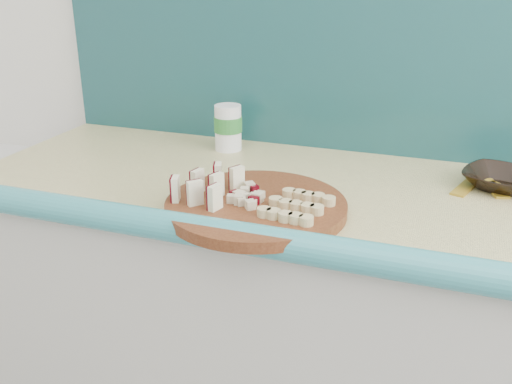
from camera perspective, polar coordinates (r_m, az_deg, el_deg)
The scene contains 9 objects.
kitchen_counter at distance 1.49m, azimuth 16.90°, elevation -17.35°, with size 2.20×0.63×0.91m.
backsplash at distance 1.47m, azimuth 20.74°, elevation 12.16°, with size 2.20×0.02×0.50m, color teal.
cutting_board at distance 1.14m, azimuth 0.00°, elevation -1.46°, with size 0.36×0.36×0.02m, color #471F0F.
apple_wedges at distance 1.16m, azimuth -4.86°, elevation 0.68°, with size 0.11×0.15×0.05m.
apple_chunks at distance 1.15m, azimuth -1.01°, elevation -0.29°, with size 0.06×0.06×0.02m.
banana_slices at distance 1.10m, azimuth 4.09°, elevation -1.41°, with size 0.13×0.15×0.02m.
brown_bowl at distance 1.37m, azimuth 23.35°, elevation 1.10°, with size 0.16×0.16×0.04m, color black.
canister at distance 1.52m, azimuth -2.81°, elevation 6.54°, with size 0.07×0.07×0.12m.
banana_peel at distance 1.36m, azimuth 22.41°, elevation 0.35°, with size 0.19×0.16×0.01m.
Camera 1 is at (0.08, 0.33, 1.38)m, focal length 40.00 mm.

